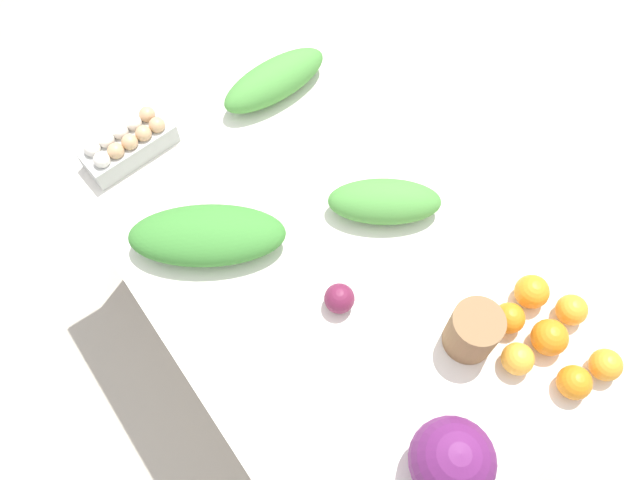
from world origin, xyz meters
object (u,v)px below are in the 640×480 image
orange_1 (550,337)px  orange_4 (572,310)px  paper_bag (473,331)px  greens_bunch_chard (275,80)px  orange_2 (606,365)px  orange_0 (532,292)px  greens_bunch_kale (384,202)px  egg_carton (128,143)px  orange_6 (574,382)px  cabbage_purple (452,461)px  orange_3 (518,359)px  orange_5 (509,318)px  beet_root (339,298)px  greens_bunch_dandelion (207,235)px

orange_1 → orange_4: orange_1 is taller
paper_bag → orange_1: paper_bag is taller
greens_bunch_chard → orange_1: bearing=-175.4°
orange_1 → orange_2: (-0.11, -0.05, -0.01)m
paper_bag → orange_0: paper_bag is taller
greens_bunch_chard → greens_bunch_kale: (-0.47, -0.00, -0.00)m
greens_bunch_chard → egg_carton: bearing=83.0°
egg_carton → orange_6: bearing=-71.8°
cabbage_purple → orange_3: 0.28m
orange_2 → orange_0: bearing=2.3°
orange_4 → egg_carton: bearing=30.7°
orange_3 → orange_5: (0.08, -0.05, -0.00)m
greens_bunch_kale → orange_0: size_ratio=3.54×
beet_root → orange_5: size_ratio=0.99×
orange_0 → orange_3: (-0.09, 0.13, -0.00)m
greens_bunch_chard → greens_bunch_kale: bearing=-180.0°
cabbage_purple → orange_2: (-0.05, -0.41, -0.05)m
cabbage_purple → orange_1: (0.06, -0.35, -0.04)m
egg_carton → orange_0: bearing=-63.7°
greens_bunch_dandelion → orange_0: (-0.55, -0.51, -0.01)m
beet_root → orange_6: bearing=-147.4°
orange_6 → orange_3: bearing=29.1°
greens_bunch_chard → orange_0: greens_bunch_chard is taller
beet_root → orange_3: orange_3 is taller
beet_root → orange_2: size_ratio=1.00×
egg_carton → orange_4: bearing=-64.1°
greens_bunch_dandelion → greens_bunch_chard: size_ratio=1.17×
egg_carton → orange_0: (-0.89, -0.54, -0.01)m
paper_bag → greens_bunch_kale: (0.37, -0.06, -0.02)m
greens_bunch_chard → orange_0: (-0.84, -0.12, -0.01)m
egg_carton → greens_bunch_dandelion: (-0.35, -0.02, 0.01)m
greens_bunch_kale → orange_2: 0.60m
orange_0 → orange_4: bearing=-153.0°
orange_5 → orange_6: orange_6 is taller
greens_bunch_dandelion → beet_root: size_ratio=5.31×
egg_carton → orange_3: (-0.98, -0.40, -0.01)m
orange_0 → orange_5: orange_0 is taller
orange_4 → orange_2: bearing=165.5°
orange_4 → orange_3: bearing=93.1°
paper_bag → greens_bunch_chard: size_ratio=0.41×
greens_bunch_dandelion → beet_root: (-0.30, -0.16, -0.01)m
greens_bunch_dandelion → orange_2: size_ratio=5.29×
cabbage_purple → orange_4: cabbage_purple is taller
orange_4 → greens_bunch_chard: bearing=10.0°
orange_1 → orange_2: size_ratio=1.16×
orange_5 → greens_bunch_kale: bearing=5.6°
orange_6 → orange_4: bearing=-45.0°
egg_carton → orange_5: (-0.91, -0.45, -0.01)m
egg_carton → orange_3: 1.06m
greens_bunch_chard → orange_1: size_ratio=3.93×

